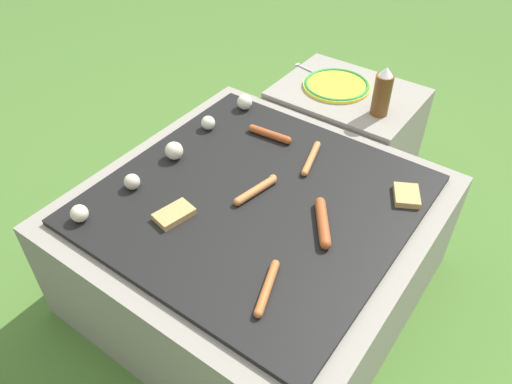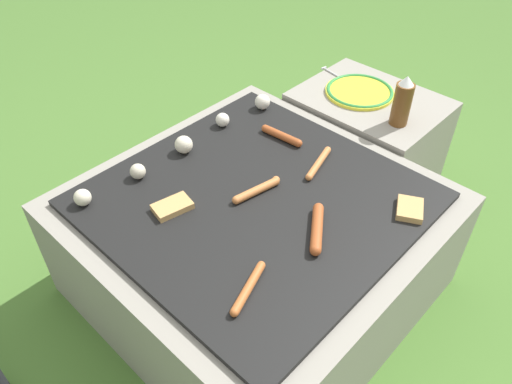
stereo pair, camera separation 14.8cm
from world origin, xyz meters
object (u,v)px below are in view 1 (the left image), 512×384
object	(u,v)px
sausage_front_center	(267,288)
plate_colorful	(337,85)
condiment_bottle	(382,92)
fork_utensil	(311,71)

from	to	relation	value
sausage_front_center	plate_colorful	world-z (taller)	sausage_front_center
sausage_front_center	condiment_bottle	size ratio (longest dim) A/B	0.91
sausage_front_center	condiment_bottle	bearing A→B (deg)	8.06
sausage_front_center	fork_utensil	world-z (taller)	sausage_front_center
fork_utensil	sausage_front_center	bearing A→B (deg)	-154.35
sausage_front_center	fork_utensil	distance (m)	1.15
condiment_bottle	fork_utensil	world-z (taller)	condiment_bottle
sausage_front_center	condiment_bottle	distance (m)	0.92
plate_colorful	condiment_bottle	xyz separation A→B (m)	(-0.08, -0.22, 0.08)
condiment_bottle	sausage_front_center	bearing A→B (deg)	-171.94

